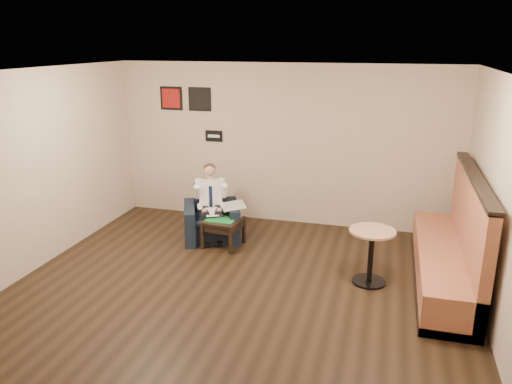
% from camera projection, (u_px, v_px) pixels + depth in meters
% --- Properties ---
extents(ground, '(6.00, 6.00, 0.00)m').
position_uv_depth(ground, '(233.00, 299.00, 6.34)').
color(ground, black).
rests_on(ground, ground).
extents(wall_back, '(6.00, 0.02, 2.80)m').
position_uv_depth(wall_back, '(284.00, 145.00, 8.70)').
color(wall_back, beige).
rests_on(wall_back, ground).
extents(wall_front, '(6.00, 0.02, 2.80)m').
position_uv_depth(wall_front, '(84.00, 329.00, 3.17)').
color(wall_front, beige).
rests_on(wall_front, ground).
extents(wall_left, '(0.02, 6.00, 2.80)m').
position_uv_depth(wall_left, '(19.00, 177.00, 6.70)').
color(wall_left, beige).
rests_on(wall_left, ground).
extents(wall_right, '(0.02, 6.00, 2.80)m').
position_uv_depth(wall_right, '(506.00, 217.00, 5.17)').
color(wall_right, beige).
rests_on(wall_right, ground).
extents(ceiling, '(6.00, 6.00, 0.02)m').
position_uv_depth(ceiling, '(229.00, 74.00, 5.53)').
color(ceiling, white).
rests_on(ceiling, wall_back).
extents(seating_sign, '(0.32, 0.02, 0.20)m').
position_uv_depth(seating_sign, '(214.00, 136.00, 8.99)').
color(seating_sign, black).
rests_on(seating_sign, wall_back).
extents(art_print_left, '(0.42, 0.03, 0.42)m').
position_uv_depth(art_print_left, '(171.00, 98.00, 9.00)').
color(art_print_left, '#A21913').
rests_on(art_print_left, wall_back).
extents(art_print_right, '(0.42, 0.03, 0.42)m').
position_uv_depth(art_print_right, '(200.00, 99.00, 8.86)').
color(art_print_right, black).
rests_on(art_print_right, wall_back).
extents(armchair, '(1.15, 1.15, 0.85)m').
position_uv_depth(armchair, '(211.00, 214.00, 8.19)').
color(armchair, black).
rests_on(armchair, ground).
extents(seated_man, '(0.84, 0.98, 1.17)m').
position_uv_depth(seated_man, '(211.00, 207.00, 8.04)').
color(seated_man, white).
rests_on(seated_man, armchair).
extents(lap_papers, '(0.30, 0.34, 0.01)m').
position_uv_depth(lap_papers, '(212.00, 212.00, 7.97)').
color(lap_papers, white).
rests_on(lap_papers, seated_man).
extents(newspaper, '(0.54, 0.58, 0.01)m').
position_uv_depth(newspaper, '(233.00, 206.00, 8.10)').
color(newspaper, silver).
rests_on(newspaper, armchair).
extents(side_table, '(0.62, 0.62, 0.45)m').
position_uv_depth(side_table, '(223.00, 233.00, 7.92)').
color(side_table, black).
rests_on(side_table, ground).
extents(green_folder, '(0.45, 0.32, 0.01)m').
position_uv_depth(green_folder, '(221.00, 219.00, 7.85)').
color(green_folder, green).
rests_on(green_folder, side_table).
extents(coffee_mug, '(0.09, 0.09, 0.09)m').
position_uv_depth(coffee_mug, '(237.00, 216.00, 7.88)').
color(coffee_mug, white).
rests_on(coffee_mug, side_table).
extents(smartphone, '(0.15, 0.11, 0.01)m').
position_uv_depth(smartphone, '(230.00, 216.00, 7.98)').
color(smartphone, black).
rests_on(smartphone, side_table).
extents(banquette, '(0.70, 2.92, 1.49)m').
position_uv_depth(banquette, '(447.00, 231.00, 6.57)').
color(banquette, '#A86041').
rests_on(banquette, ground).
extents(cafe_table, '(0.80, 0.80, 0.76)m').
position_uv_depth(cafe_table, '(371.00, 257.00, 6.67)').
color(cafe_table, tan).
rests_on(cafe_table, ground).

